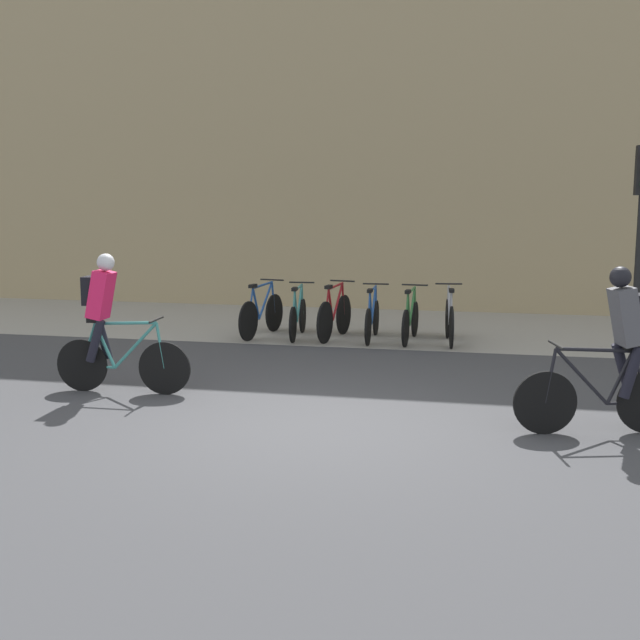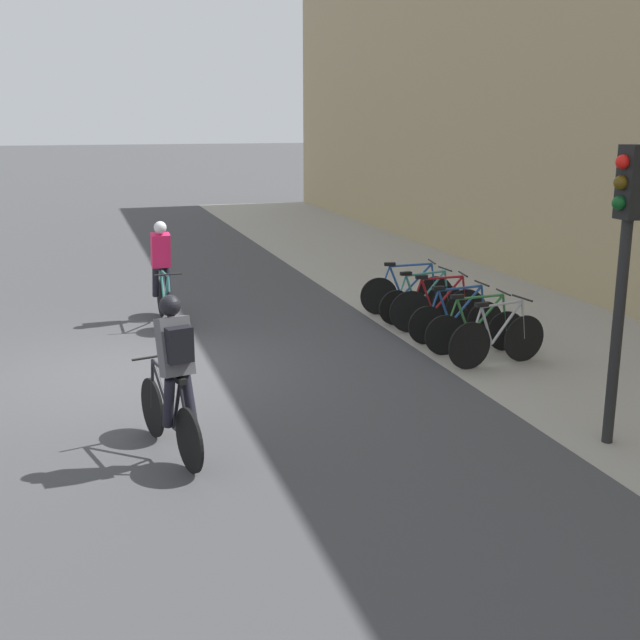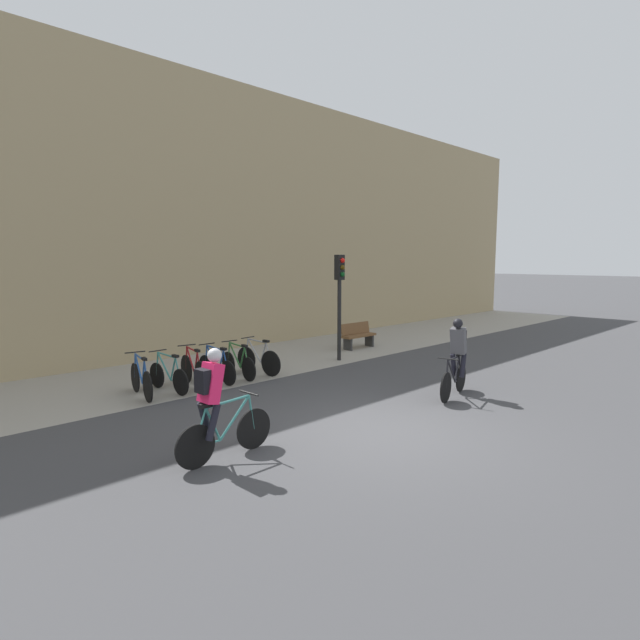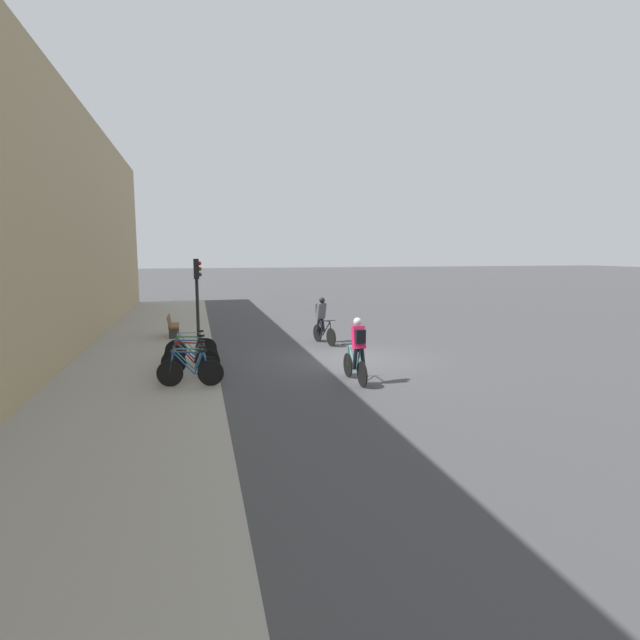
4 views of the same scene
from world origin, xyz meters
name	(u,v)px [view 3 (image 3 of 4)]	position (x,y,z in m)	size (l,w,h in m)	color
ground	(382,432)	(0.00, 0.00, 0.00)	(200.00, 200.00, 0.00)	#3D3D3F
kerb_strip	(192,372)	(0.00, 6.75, 0.00)	(44.00, 4.50, 0.01)	gray
building_facade	(144,213)	(0.00, 9.30, 4.52)	(44.00, 0.60, 9.04)	tan
cyclist_pink	(215,402)	(-2.89, 0.93, 0.95)	(1.79, 0.46, 1.78)	black
cyclist_grey	(457,355)	(3.16, 0.38, 0.95)	(1.74, 0.60, 1.78)	black
parked_bike_0	(141,379)	(-2.11, 5.27, 0.41)	(0.47, 1.73, 0.98)	black
parked_bike_1	(168,376)	(-1.44, 5.27, 0.38)	(0.46, 1.66, 0.94)	black
parked_bike_2	(193,370)	(-0.79, 5.27, 0.42)	(0.46, 1.66, 0.99)	black
parked_bike_3	(217,367)	(-0.12, 5.27, 0.39)	(0.46, 1.66, 0.95)	black
parked_bike_4	(238,364)	(0.54, 5.27, 0.39)	(0.46, 1.64, 0.95)	black
parked_bike_5	(258,359)	(1.20, 5.27, 0.41)	(0.46, 1.65, 0.98)	black
traffic_light_pole	(340,287)	(4.13, 5.01, 2.27)	(0.26, 0.30, 3.25)	black
bench	(358,335)	(6.16, 6.06, 0.46)	(1.43, 0.44, 0.89)	brown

